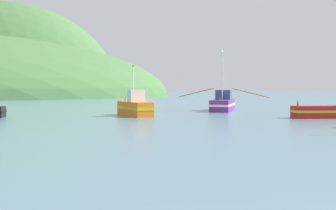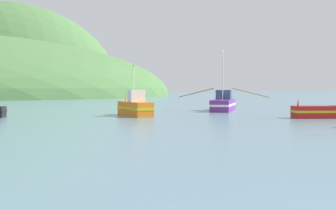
% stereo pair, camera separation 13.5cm
% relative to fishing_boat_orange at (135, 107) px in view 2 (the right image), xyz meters
% --- Properties ---
extents(hill_mid_right, '(127.01, 101.61, 98.81)m').
position_rel_fishing_boat_orange_xyz_m(hill_mid_right, '(-38.68, 211.26, -0.90)').
color(hill_mid_right, '#47703D').
rests_on(hill_mid_right, ground).
extents(fishing_boat_orange, '(2.97, 6.47, 5.35)m').
position_rel_fishing_boat_orange_xyz_m(fishing_boat_orange, '(0.00, 0.00, 0.00)').
color(fishing_boat_orange, orange).
rests_on(fishing_boat_orange, ground).
extents(fishing_boat_purple, '(10.31, 8.29, 7.64)m').
position_rel_fishing_boat_orange_xyz_m(fishing_boat_purple, '(12.56, 7.40, 0.01)').
color(fishing_boat_purple, '#6B2D84').
rests_on(fishing_boat_purple, ground).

